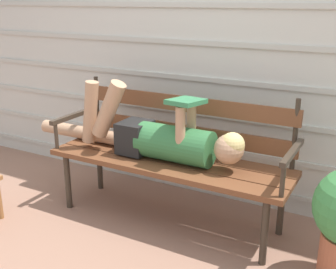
{
  "coord_description": "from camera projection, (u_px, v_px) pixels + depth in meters",
  "views": [
    {
      "loc": [
        1.28,
        -2.19,
        1.51
      ],
      "look_at": [
        0.0,
        0.15,
        0.64
      ],
      "focal_mm": 44.95,
      "sensor_mm": 36.0,
      "label": 1
    }
  ],
  "objects": [
    {
      "name": "house_siding",
      "position": [
        204.0,
        43.0,
        3.09
      ],
      "size": [
        5.48,
        0.08,
        2.39
      ],
      "color": "beige",
      "rests_on": "ground"
    },
    {
      "name": "park_bench",
      "position": [
        173.0,
        150.0,
        2.9
      ],
      "size": [
        1.69,
        0.51,
        0.92
      ],
      "color": "brown",
      "rests_on": "ground"
    },
    {
      "name": "ground_plane",
      "position": [
        157.0,
        229.0,
        2.88
      ],
      "size": [
        12.0,
        12.0,
        0.0
      ],
      "primitive_type": "plane",
      "color": "#936B56"
    },
    {
      "name": "reclining_person",
      "position": [
        156.0,
        136.0,
        2.85
      ],
      "size": [
        1.7,
        0.27,
        0.53
      ],
      "color": "#33703D"
    }
  ]
}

